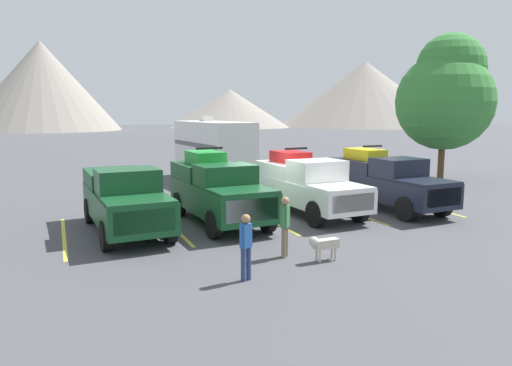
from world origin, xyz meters
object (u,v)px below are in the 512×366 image
(camper_trailer_a, at_px, (213,147))
(pickup_truck_b, at_px, (218,189))
(person_a, at_px, (246,243))
(dog, at_px, (323,244))
(pickup_truck_d, at_px, (385,180))
(pickup_truck_c, at_px, (306,183))
(pickup_truck_a, at_px, (125,198))
(person_b, at_px, (285,223))

(camper_trailer_a, bearing_deg, pickup_truck_b, -106.72)
(person_a, height_order, dog, person_a)
(person_a, bearing_deg, pickup_truck_d, 34.70)
(pickup_truck_c, xyz_separation_m, camper_trailer_a, (-0.55, 10.24, 0.75))
(camper_trailer_a, bearing_deg, pickup_truck_a, -121.32)
(camper_trailer_a, height_order, person_b, camper_trailer_a)
(pickup_truck_a, height_order, person_a, pickup_truck_a)
(camper_trailer_a, xyz_separation_m, dog, (-1.97, -15.86, -1.45))
(pickup_truck_b, xyz_separation_m, dog, (1.15, -5.47, -0.74))
(pickup_truck_b, relative_size, pickup_truck_c, 0.98)
(pickup_truck_a, relative_size, pickup_truck_b, 1.04)
(pickup_truck_b, distance_m, person_b, 4.75)
(pickup_truck_a, xyz_separation_m, person_b, (3.66, -4.61, -0.16))
(pickup_truck_d, distance_m, person_b, 8.09)
(pickup_truck_b, height_order, camper_trailer_a, camper_trailer_a)
(pickup_truck_d, xyz_separation_m, person_a, (-8.39, -5.81, -0.25))
(pickup_truck_b, distance_m, pickup_truck_d, 7.12)
(person_a, distance_m, dog, 2.54)
(pickup_truck_d, distance_m, person_a, 10.21)
(person_a, relative_size, dog, 1.64)
(pickup_truck_c, bearing_deg, pickup_truck_a, -177.84)
(pickup_truck_d, relative_size, person_a, 3.68)
(pickup_truck_d, relative_size, person_b, 3.51)
(pickup_truck_a, relative_size, pickup_truck_c, 1.02)
(pickup_truck_c, bearing_deg, dog, -114.19)
(pickup_truck_c, xyz_separation_m, pickup_truck_d, (3.44, -0.39, 0.00))
(pickup_truck_a, distance_m, camper_trailer_a, 12.32)
(pickup_truck_d, height_order, dog, pickup_truck_d)
(camper_trailer_a, bearing_deg, person_b, -100.24)
(person_a, relative_size, person_b, 0.95)
(pickup_truck_b, bearing_deg, pickup_truck_d, -1.98)
(person_b, bearing_deg, pickup_truck_a, 128.44)
(dog, bearing_deg, pickup_truck_a, 129.59)
(person_b, bearing_deg, pickup_truck_d, 33.69)
(pickup_truck_b, bearing_deg, camper_trailer_a, 73.28)
(pickup_truck_c, height_order, pickup_truck_d, pickup_truck_d)
(dog, bearing_deg, pickup_truck_b, 101.90)
(pickup_truck_d, bearing_deg, pickup_truck_b, 178.02)
(dog, bearing_deg, camper_trailer_a, 82.93)
(dog, bearing_deg, pickup_truck_c, 65.81)
(pickup_truck_a, height_order, pickup_truck_d, pickup_truck_d)
(pickup_truck_b, bearing_deg, pickup_truck_a, -177.95)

